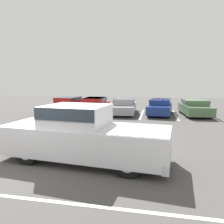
{
  "coord_description": "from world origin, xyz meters",
  "views": [
    {
      "loc": [
        3.62,
        -6.41,
        2.74
      ],
      "look_at": [
        1.3,
        5.32,
        1.0
      ],
      "focal_mm": 35.0,
      "sensor_mm": 36.0,
      "label": 1
    }
  ],
  "objects_px": {
    "parked_sedan_c": "(124,106)",
    "parked_sedan_d": "(160,106)",
    "parked_sedan_a": "(68,104)",
    "pickup_truck": "(85,134)",
    "parked_sedan_b": "(95,105)",
    "parked_sedan_e": "(195,107)",
    "traffic_cone": "(25,134)"
  },
  "relations": [
    {
      "from": "parked_sedan_c",
      "to": "parked_sedan_d",
      "type": "distance_m",
      "value": 2.9
    },
    {
      "from": "parked_sedan_a",
      "to": "parked_sedan_c",
      "type": "xyz_separation_m",
      "value": [
        5.06,
        -0.2,
        -0.02
      ]
    },
    {
      "from": "parked_sedan_c",
      "to": "pickup_truck",
      "type": "bearing_deg",
      "value": -1.99
    },
    {
      "from": "pickup_truck",
      "to": "parked_sedan_a",
      "type": "relative_size",
      "value": 1.32
    },
    {
      "from": "pickup_truck",
      "to": "parked_sedan_a",
      "type": "height_order",
      "value": "pickup_truck"
    },
    {
      "from": "parked_sedan_b",
      "to": "parked_sedan_c",
      "type": "distance_m",
      "value": 2.6
    },
    {
      "from": "parked_sedan_d",
      "to": "parked_sedan_e",
      "type": "relative_size",
      "value": 1.03
    },
    {
      "from": "traffic_cone",
      "to": "parked_sedan_d",
      "type": "bearing_deg",
      "value": 53.67
    },
    {
      "from": "parked_sedan_b",
      "to": "pickup_truck",
      "type": "bearing_deg",
      "value": 12.5
    },
    {
      "from": "parked_sedan_d",
      "to": "traffic_cone",
      "type": "xyz_separation_m",
      "value": [
        -6.45,
        -8.77,
        -0.43
      ]
    },
    {
      "from": "parked_sedan_e",
      "to": "parked_sedan_c",
      "type": "bearing_deg",
      "value": -92.68
    },
    {
      "from": "parked_sedan_b",
      "to": "parked_sedan_d",
      "type": "distance_m",
      "value": 5.5
    },
    {
      "from": "parked_sedan_a",
      "to": "traffic_cone",
      "type": "relative_size",
      "value": 8.87
    },
    {
      "from": "pickup_truck",
      "to": "parked_sedan_d",
      "type": "bearing_deg",
      "value": 82.04
    },
    {
      "from": "parked_sedan_d",
      "to": "traffic_cone",
      "type": "height_order",
      "value": "parked_sedan_d"
    },
    {
      "from": "parked_sedan_d",
      "to": "parked_sedan_e",
      "type": "bearing_deg",
      "value": 98.07
    },
    {
      "from": "parked_sedan_e",
      "to": "traffic_cone",
      "type": "relative_size",
      "value": 8.74
    },
    {
      "from": "parked_sedan_e",
      "to": "traffic_cone",
      "type": "distance_m",
      "value": 12.73
    },
    {
      "from": "parked_sedan_a",
      "to": "parked_sedan_d",
      "type": "relative_size",
      "value": 0.98
    },
    {
      "from": "parked_sedan_b",
      "to": "parked_sedan_e",
      "type": "relative_size",
      "value": 1.07
    },
    {
      "from": "parked_sedan_d",
      "to": "parked_sedan_b",
      "type": "bearing_deg",
      "value": -84.56
    },
    {
      "from": "parked_sedan_c",
      "to": "traffic_cone",
      "type": "height_order",
      "value": "parked_sedan_c"
    },
    {
      "from": "parked_sedan_b",
      "to": "parked_sedan_e",
      "type": "height_order",
      "value": "parked_sedan_b"
    },
    {
      "from": "parked_sedan_e",
      "to": "traffic_cone",
      "type": "height_order",
      "value": "parked_sedan_e"
    },
    {
      "from": "parked_sedan_b",
      "to": "traffic_cone",
      "type": "bearing_deg",
      "value": -7.74
    },
    {
      "from": "pickup_truck",
      "to": "parked_sedan_d",
      "type": "distance_m",
      "value": 11.39
    },
    {
      "from": "parked_sedan_b",
      "to": "parked_sedan_d",
      "type": "height_order",
      "value": "parked_sedan_b"
    },
    {
      "from": "pickup_truck",
      "to": "parked_sedan_d",
      "type": "height_order",
      "value": "pickup_truck"
    },
    {
      "from": "parked_sedan_c",
      "to": "parked_sedan_d",
      "type": "relative_size",
      "value": 1.04
    },
    {
      "from": "pickup_truck",
      "to": "parked_sedan_d",
      "type": "relative_size",
      "value": 1.29
    },
    {
      "from": "pickup_truck",
      "to": "parked_sedan_c",
      "type": "xyz_separation_m",
      "value": [
        -0.18,
        10.96,
        -0.27
      ]
    },
    {
      "from": "traffic_cone",
      "to": "parked_sedan_a",
      "type": "bearing_deg",
      "value": 99.64
    }
  ]
}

